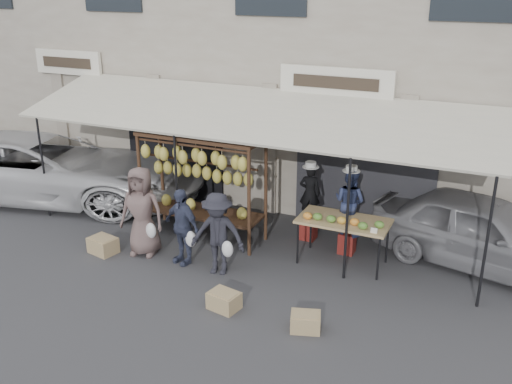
% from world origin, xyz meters
% --- Properties ---
extents(ground_plane, '(90.00, 90.00, 0.00)m').
position_xyz_m(ground_plane, '(0.00, 0.00, 0.00)').
color(ground_plane, '#2D2D30').
extents(shophouse, '(24.00, 6.15, 7.30)m').
position_xyz_m(shophouse, '(-0.00, 6.50, 3.65)').
color(shophouse, '#ABA393').
rests_on(shophouse, ground_plane).
extents(awning, '(10.00, 2.35, 2.92)m').
position_xyz_m(awning, '(0.01, 2.28, 2.57)').
color(awning, '#BAB8A2').
rests_on(awning, ground_plane).
extents(banana_rack, '(2.60, 0.90, 2.24)m').
position_xyz_m(banana_rack, '(-0.71, 1.60, 1.57)').
color(banana_rack, black).
rests_on(banana_rack, ground_plane).
extents(produce_table, '(1.70, 0.90, 1.04)m').
position_xyz_m(produce_table, '(2.30, 1.66, 0.87)').
color(produce_table, tan).
rests_on(produce_table, ground_plane).
extents(vendor_left, '(0.48, 0.36, 1.18)m').
position_xyz_m(vendor_left, '(1.34, 2.47, 1.03)').
color(vendor_left, black).
rests_on(vendor_left, stool_left).
extents(vendor_right, '(0.76, 0.66, 1.32)m').
position_xyz_m(vendor_right, '(2.26, 2.17, 1.09)').
color(vendor_right, navy).
rests_on(vendor_right, stool_right).
extents(customer_left, '(0.97, 0.73, 1.79)m').
position_xyz_m(customer_left, '(-1.40, 0.48, 0.89)').
color(customer_left, brown).
rests_on(customer_left, ground_plane).
extents(customer_mid, '(0.95, 0.60, 1.50)m').
position_xyz_m(customer_mid, '(-0.50, 0.48, 0.75)').
color(customer_mid, '#383E58').
rests_on(customer_mid, ground_plane).
extents(customer_right, '(1.10, 0.75, 1.57)m').
position_xyz_m(customer_right, '(0.32, 0.39, 0.79)').
color(customer_right, '#222129').
rests_on(customer_right, ground_plane).
extents(stool_left, '(0.37, 0.37, 0.43)m').
position_xyz_m(stool_left, '(1.34, 2.47, 0.22)').
color(stool_left, maroon).
rests_on(stool_left, ground_plane).
extents(stool_right, '(0.34, 0.34, 0.43)m').
position_xyz_m(stool_right, '(2.26, 2.17, 0.21)').
color(stool_right, maroon).
rests_on(stool_right, ground_plane).
extents(crate_near_a, '(0.55, 0.46, 0.29)m').
position_xyz_m(crate_near_a, '(0.99, -0.67, 0.15)').
color(crate_near_a, tan).
rests_on(crate_near_a, ground_plane).
extents(crate_near_b, '(0.54, 0.47, 0.28)m').
position_xyz_m(crate_near_b, '(2.42, -0.68, 0.14)').
color(crate_near_b, tan).
rests_on(crate_near_b, ground_plane).
extents(crate_far, '(0.60, 0.50, 0.32)m').
position_xyz_m(crate_far, '(-2.16, 0.15, 0.16)').
color(crate_far, tan).
rests_on(crate_far, ground_plane).
extents(van, '(6.04, 3.82, 2.33)m').
position_xyz_m(van, '(-5.58, 2.00, 1.16)').
color(van, silver).
rests_on(van, ground_plane).
extents(sedan, '(4.39, 2.57, 1.40)m').
position_xyz_m(sedan, '(4.69, 2.69, 0.70)').
color(sedan, gray).
rests_on(sedan, ground_plane).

